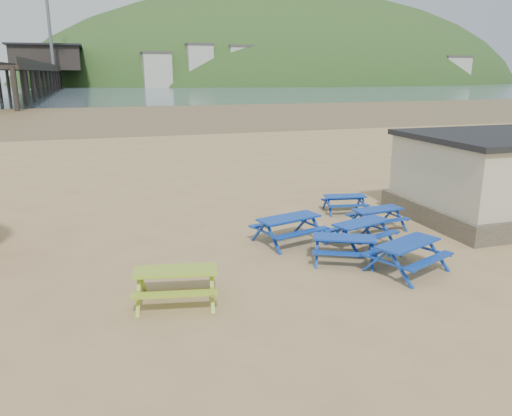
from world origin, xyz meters
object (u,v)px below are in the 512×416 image
object	(u,v)px
picnic_table_blue_b	(345,204)
amenity_block	(509,176)
picnic_table_blue_a	(289,230)
picnic_table_yellow	(176,286)

from	to	relation	value
picnic_table_blue_b	amenity_block	bearing A→B (deg)	-12.64
picnic_table_blue_b	amenity_block	distance (m)	6.15
picnic_table_blue_b	amenity_block	xyz separation A→B (m)	(5.54, -2.36, 1.23)
picnic_table_blue_a	picnic_table_yellow	xyz separation A→B (m)	(-4.12, -3.19, -0.02)
picnic_table_blue_a	picnic_table_blue_b	distance (m)	4.35
picnic_table_blue_a	picnic_table_yellow	distance (m)	5.21
picnic_table_blue_b	picnic_table_yellow	xyz separation A→B (m)	(-7.53, -5.88, 0.07)
picnic_table_blue_b	amenity_block	size ratio (longest dim) A/B	0.24
picnic_table_blue_a	amenity_block	bearing A→B (deg)	-12.86
picnic_table_yellow	amenity_block	bearing A→B (deg)	26.43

